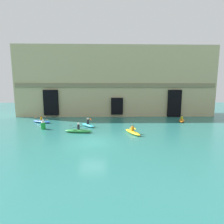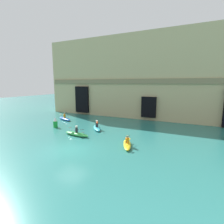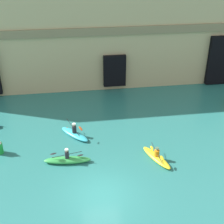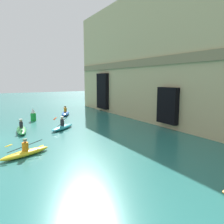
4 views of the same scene
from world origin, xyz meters
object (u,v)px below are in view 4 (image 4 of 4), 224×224
at_px(kayak_green, 21,130).
at_px(marker_buoy, 33,115).
at_px(kayak_yellow, 26,152).
at_px(kayak_blue, 65,113).
at_px(kayak_cyan, 62,127).

distance_m(kayak_green, marker_buoy, 5.17).
xyz_separation_m(kayak_green, kayak_yellow, (6.18, -0.57, -0.01)).
bearing_deg(kayak_blue, kayak_green, -17.93).
xyz_separation_m(kayak_cyan, marker_buoy, (-5.45, -1.48, 0.41)).
relative_size(kayak_blue, marker_buoy, 2.45).
relative_size(kayak_blue, kayak_cyan, 1.22).
bearing_deg(kayak_yellow, marker_buoy, 55.41).
height_order(kayak_blue, kayak_cyan, kayak_cyan).
distance_m(kayak_yellow, kayak_cyan, 6.76).
relative_size(kayak_yellow, marker_buoy, 2.17).
xyz_separation_m(kayak_blue, marker_buoy, (2.08, -4.15, 0.40)).
bearing_deg(kayak_cyan, marker_buoy, -113.89).
bearing_deg(kayak_yellow, kayak_green, 62.33).
height_order(kayak_blue, kayak_yellow, kayak_blue).
distance_m(kayak_blue, kayak_yellow, 14.62).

